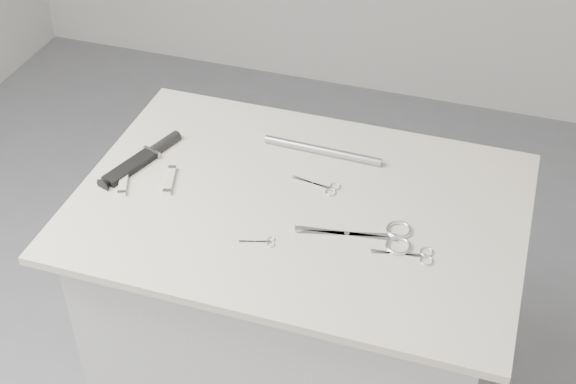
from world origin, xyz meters
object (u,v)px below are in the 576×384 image
(pocket_knife_b, at_px, (123,183))
(embroidery_scissors_a, at_px, (415,255))
(sheathed_knife, at_px, (146,156))
(pocket_knife_a, at_px, (170,180))
(plinth, at_px, (298,341))
(embroidery_scissors_b, at_px, (324,187))
(metal_rail, at_px, (322,150))
(large_shears, at_px, (380,236))
(tiny_scissors, at_px, (262,242))

(pocket_knife_b, bearing_deg, embroidery_scissors_a, -113.98)
(embroidery_scissors_a, relative_size, sheathed_knife, 0.55)
(pocket_knife_a, bearing_deg, sheathed_knife, 38.72)
(embroidery_scissors_a, xyz_separation_m, sheathed_knife, (-0.68, 0.13, 0.01))
(plinth, bearing_deg, embroidery_scissors_b, 62.24)
(pocket_knife_b, height_order, metal_rail, metal_rail)
(pocket_knife_a, height_order, pocket_knife_b, pocket_knife_a)
(embroidery_scissors_a, distance_m, sheathed_knife, 0.69)
(large_shears, height_order, sheathed_knife, sheathed_knife)
(plinth, relative_size, metal_rail, 3.07)
(pocket_knife_a, bearing_deg, embroidery_scissors_a, -113.06)
(large_shears, height_order, tiny_scissors, large_shears)
(sheathed_knife, relative_size, metal_rail, 0.80)
(sheathed_knife, height_order, pocket_knife_a, sheathed_knife)
(pocket_knife_a, distance_m, pocket_knife_b, 0.11)
(large_shears, height_order, embroidery_scissors_a, large_shears)
(tiny_scissors, bearing_deg, pocket_knife_a, 137.60)
(pocket_knife_b, bearing_deg, large_shears, -111.08)
(plinth, relative_size, pocket_knife_a, 8.84)
(embroidery_scissors_b, relative_size, pocket_knife_b, 1.38)
(tiny_scissors, distance_m, sheathed_knife, 0.41)
(plinth, distance_m, embroidery_scissors_a, 0.56)
(embroidery_scissors_b, xyz_separation_m, tiny_scissors, (-0.07, -0.22, -0.00))
(embroidery_scissors_a, bearing_deg, embroidery_scissors_b, 136.35)
(plinth, bearing_deg, pocket_knife_a, -176.06)
(plinth, distance_m, sheathed_knife, 0.62)
(embroidery_scissors_b, height_order, metal_rail, metal_rail)
(pocket_knife_a, bearing_deg, pocket_knife_b, 98.28)
(embroidery_scissors_a, height_order, tiny_scissors, same)
(tiny_scissors, bearing_deg, embroidery_scissors_a, -6.68)
(embroidery_scissors_b, xyz_separation_m, metal_rail, (-0.04, 0.12, 0.01))
(pocket_knife_a, relative_size, pocket_knife_b, 1.21)
(sheathed_knife, height_order, metal_rail, sheathed_knife)
(embroidery_scissors_a, bearing_deg, tiny_scissors, -179.49)
(embroidery_scissors_b, height_order, sheathed_knife, sheathed_knife)
(metal_rail, bearing_deg, plinth, -89.33)
(large_shears, distance_m, sheathed_knife, 0.60)
(embroidery_scissors_b, height_order, tiny_scissors, same)
(embroidery_scissors_b, bearing_deg, tiny_scissors, -98.88)
(sheathed_knife, bearing_deg, embroidery_scissors_b, -67.75)
(embroidery_scissors_b, xyz_separation_m, pocket_knife_b, (-0.44, -0.13, 0.00))
(plinth, bearing_deg, sheathed_knife, 173.88)
(pocket_knife_a, bearing_deg, metal_rail, -71.00)
(pocket_knife_a, bearing_deg, embroidery_scissors_b, -91.36)
(pocket_knife_a, xyz_separation_m, metal_rail, (0.30, 0.21, 0.00))
(sheathed_knife, distance_m, pocket_knife_a, 0.11)
(embroidery_scissors_a, xyz_separation_m, pocket_knife_b, (-0.68, 0.03, 0.00))
(plinth, relative_size, tiny_scissors, 11.67)
(large_shears, bearing_deg, embroidery_scissors_b, 130.72)
(large_shears, xyz_separation_m, metal_rail, (-0.20, 0.25, 0.01))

